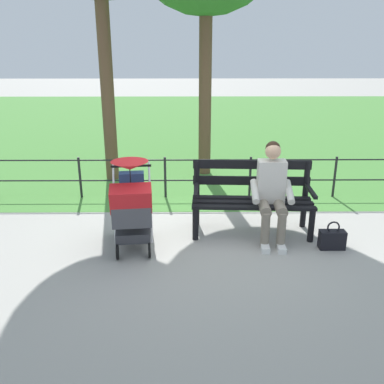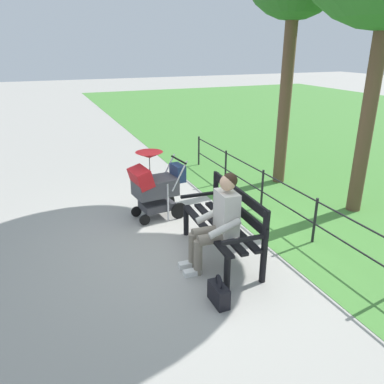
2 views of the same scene
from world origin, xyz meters
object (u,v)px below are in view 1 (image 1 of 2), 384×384
park_bench (252,195)px  handbag (332,239)px  person_on_bench (272,189)px  stroller (132,204)px

park_bench → handbag: (-0.94, 0.56, -0.40)m
park_bench → handbag: 1.17m
person_on_bench → stroller: bearing=9.6°
person_on_bench → handbag: person_on_bench is taller
park_bench → stroller: bearing=18.6°
park_bench → handbag: park_bench is taller
park_bench → person_on_bench: size_ratio=1.27×
park_bench → stroller: size_ratio=1.41×
park_bench → person_on_bench: person_on_bench is taller
stroller → handbag: (-2.49, 0.04, -0.47)m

